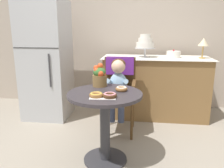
{
  "coord_description": "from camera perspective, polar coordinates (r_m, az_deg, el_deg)",
  "views": [
    {
      "loc": [
        0.34,
        -2.04,
        1.32
      ],
      "look_at": [
        0.05,
        0.15,
        0.77
      ],
      "focal_mm": 36.24,
      "sensor_mm": 36.0,
      "label": 1
    }
  ],
  "objects": [
    {
      "name": "ground_plane",
      "position": [
        2.46,
        -1.7,
        -18.56
      ],
      "size": [
        8.0,
        8.0,
        0.0
      ],
      "primitive_type": "plane",
      "color": "gray"
    },
    {
      "name": "back_wall",
      "position": [
        3.9,
        2.62,
        14.45
      ],
      "size": [
        4.8,
        0.1,
        2.7
      ],
      "primitive_type": "cube",
      "color": "#B2A393",
      "rests_on": "ground"
    },
    {
      "name": "cafe_table",
      "position": [
        2.22,
        -1.8,
        -7.45
      ],
      "size": [
        0.72,
        0.72,
        0.72
      ],
      "color": "#332D33",
      "rests_on": "ground"
    },
    {
      "name": "wicker_chair",
      "position": [
        2.89,
        1.84,
        0.37
      ],
      "size": [
        0.42,
        0.45,
        0.95
      ],
      "rotation": [
        0.0,
        0.0,
        -0.04
      ],
      "color": "brown",
      "rests_on": "ground"
    },
    {
      "name": "seated_child",
      "position": [
        2.73,
        1.52,
        0.38
      ],
      "size": [
        0.27,
        0.32,
        0.73
      ],
      "color": "#8CADCC",
      "rests_on": "ground"
    },
    {
      "name": "paper_napkin",
      "position": [
        2.03,
        -2.28,
        -3.16
      ],
      "size": [
        0.25,
        0.2,
        0.0
      ],
      "primitive_type": "cube",
      "rotation": [
        0.0,
        0.0,
        0.09
      ],
      "color": "white",
      "rests_on": "cafe_table"
    },
    {
      "name": "donut_front",
      "position": [
        2.21,
        2.4,
        -1.15
      ],
      "size": [
        0.12,
        0.12,
        0.04
      ],
      "color": "#936033",
      "rests_on": "cafe_table"
    },
    {
      "name": "donut_mid",
      "position": [
        2.0,
        -0.58,
        -2.83
      ],
      "size": [
        0.13,
        0.13,
        0.04
      ],
      "color": "#4C2D19",
      "rests_on": "cafe_table"
    },
    {
      "name": "donut_side",
      "position": [
        2.02,
        -4.0,
        -2.7
      ],
      "size": [
        0.13,
        0.13,
        0.04
      ],
      "color": "#936033",
      "rests_on": "cafe_table"
    },
    {
      "name": "flower_vase",
      "position": [
        2.37,
        -3.13,
        2.04
      ],
      "size": [
        0.15,
        0.15,
        0.24
      ],
      "color": "brown",
      "rests_on": "cafe_table"
    },
    {
      "name": "display_counter",
      "position": [
        3.46,
        10.77,
        -0.73
      ],
      "size": [
        1.56,
        0.62,
        0.9
      ],
      "color": "olive",
      "rests_on": "ground"
    },
    {
      "name": "tiered_cake_stand",
      "position": [
        3.35,
        8.38,
        10.1
      ],
      "size": [
        0.3,
        0.3,
        0.33
      ],
      "color": "silver",
      "rests_on": "display_counter"
    },
    {
      "name": "round_layer_cake",
      "position": [
        3.4,
        15.23,
        7.23
      ],
      "size": [
        0.2,
        0.2,
        0.12
      ],
      "color": "white",
      "rests_on": "display_counter"
    },
    {
      "name": "table_lamp",
      "position": [
        3.43,
        22.08,
        9.6
      ],
      "size": [
        0.15,
        0.15,
        0.28
      ],
      "color": "#B28C47",
      "rests_on": "display_counter"
    },
    {
      "name": "refrigerator",
      "position": [
        3.47,
        -16.27,
        5.66
      ],
      "size": [
        0.64,
        0.63,
        1.7
      ],
      "color": "#B7BABF",
      "rests_on": "ground"
    }
  ]
}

